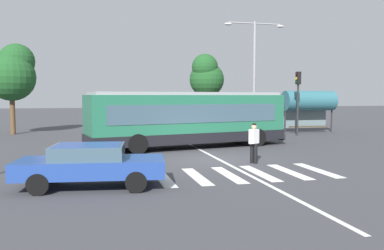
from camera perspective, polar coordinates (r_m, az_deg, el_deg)
The scene contains 15 objects.
ground_plane at distance 17.61m, azimuth 2.81°, elevation -5.06°, with size 160.00×160.00×0.00m, color #3D3D42.
city_transit_bus at distance 21.49m, azimuth -0.45°, elevation 0.90°, with size 11.52×4.73×3.06m.
pedestrian_crossing_street at distance 16.68m, azimuth 9.04°, elevation -2.27°, with size 0.51×0.43×1.72m.
foreground_sedan at distance 12.58m, azimuth -14.60°, elevation -5.42°, with size 4.70×2.38×1.35m.
parked_car_white at distance 32.14m, azimuth -11.30°, elevation 0.47°, with size 2.12×4.61×1.35m.
parked_car_teal at distance 32.28m, azimuth -6.64°, elevation 0.54°, with size 1.97×4.55×1.35m.
parked_car_silver at distance 33.01m, azimuth -2.25°, elevation 0.65°, with size 2.23×4.65×1.35m.
parked_car_red at distance 33.75m, azimuth 2.51°, elevation 0.73°, with size 1.95×4.54×1.35m.
traffic_light_far_corner at distance 28.89m, azimuth 15.23°, elevation 4.57°, with size 0.33×0.32×4.57m.
bus_stop_shelter at distance 31.83m, azimuth 16.73°, elevation 3.31°, with size 4.18×1.54×3.25m.
twin_arm_street_lamp at distance 29.50m, azimuth 9.10°, elevation 8.75°, with size 4.69×0.32×8.31m.
background_tree_left at distance 31.94m, azimuth -24.71°, elevation 6.96°, with size 3.48×3.48×6.75m.
background_tree_right at distance 38.15m, azimuth 2.09°, elevation 7.16°, with size 3.37×3.37×6.89m.
crosswalk_painted_stripes at distance 14.51m, azimuth 7.64°, elevation -7.09°, with size 6.45×3.05×0.01m.
lane_center_line at distance 19.60m, azimuth 2.08°, elevation -4.09°, with size 0.16×24.00×0.01m, color silver.
Camera 1 is at (-4.99, -16.64, 2.85)m, focal length 36.48 mm.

